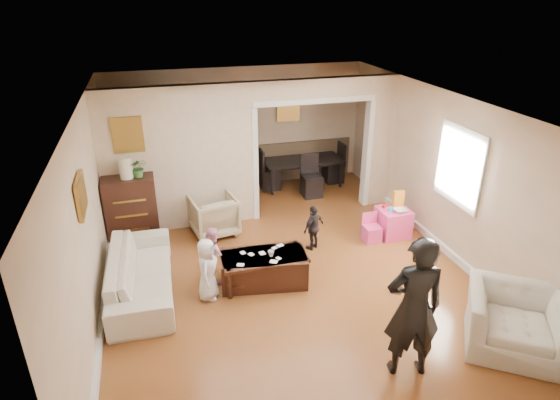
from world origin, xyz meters
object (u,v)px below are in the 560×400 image
object	(u,v)px
child_kneel_b	(214,254)
child_kneel_a	(207,269)
sofa	(141,273)
armchair_back	(214,215)
adult_person	(414,308)
dining_table	(302,172)
armchair_front	(516,322)
play_table	(393,222)
dresser	(132,210)
table_lamp	(126,168)
cyan_cup	(391,209)
coffee_cup	(271,253)
coffee_table	(264,269)
child_toddler	(314,227)

from	to	relation	value
child_kneel_b	child_kneel_a	bearing A→B (deg)	150.92
sofa	armchair_back	world-z (taller)	armchair_back
armchair_back	adult_person	xyz separation A→B (m)	(1.64, -3.94, 0.52)
dining_table	adult_person	world-z (taller)	adult_person
armchair_front	play_table	size ratio (longest dim) A/B	2.17
dresser	table_lamp	size ratio (longest dim) A/B	3.26
dresser	cyan_cup	distance (m)	4.49
armchair_back	coffee_cup	world-z (taller)	armchair_back
dresser	child_kneel_a	bearing A→B (deg)	-63.50
coffee_table	child_toddler	world-z (taller)	child_toddler
dresser	cyan_cup	world-z (taller)	dresser
sofa	armchair_front	bearing A→B (deg)	-117.27
adult_person	child_kneel_b	bearing A→B (deg)	-41.61
coffee_cup	dining_table	distance (m)	3.92
dresser	coffee_cup	xyz separation A→B (m)	(1.97, -1.95, -0.07)
table_lamp	play_table	distance (m)	4.71
armchair_back	coffee_table	world-z (taller)	armchair_back
play_table	child_kneel_b	distance (m)	3.32
table_lamp	play_table	size ratio (longest dim) A/B	0.69
armchair_back	child_kneel_b	world-z (taller)	child_kneel_b
table_lamp	adult_person	xyz separation A→B (m)	(3.03, -4.07, -0.47)
dining_table	child_toddler	size ratio (longest dim) A/B	2.15
armchair_front	dining_table	distance (m)	5.75
armchair_back	coffee_cup	bearing A→B (deg)	98.15
dresser	play_table	world-z (taller)	dresser
armchair_front	adult_person	distance (m)	1.55
child_kneel_b	sofa	bearing A→B (deg)	81.81
sofa	dining_table	xyz separation A→B (m)	(3.52, 3.25, -0.01)
sofa	dresser	size ratio (longest dim) A/B	1.85
sofa	armchair_front	size ratio (longest dim) A/B	1.91
dining_table	child_kneel_a	xyz separation A→B (m)	(-2.60, -3.65, 0.16)
dresser	child_kneel_b	world-z (taller)	dresser
adult_person	child_toddler	size ratio (longest dim) A/B	2.18
armchair_front	dining_table	size ratio (longest dim) A/B	0.65
coffee_table	play_table	world-z (taller)	play_table
coffee_table	cyan_cup	bearing A→B (deg)	17.28
dresser	dining_table	size ratio (longest dim) A/B	0.67
cyan_cup	child_kneel_a	world-z (taller)	child_kneel_a
armchair_back	table_lamp	size ratio (longest dim) A/B	2.19
sofa	cyan_cup	bearing A→B (deg)	-81.24
dining_table	adult_person	bearing A→B (deg)	-95.90
table_lamp	cyan_cup	xyz separation A→B (m)	(4.35, -1.13, -0.81)
dresser	child_kneel_b	distance (m)	1.99
armchair_back	coffee_table	bearing A→B (deg)	95.65
coffee_table	child_kneel_a	size ratio (longest dim) A/B	1.35
play_table	adult_person	world-z (taller)	adult_person
dresser	child_kneel_b	size ratio (longest dim) A/B	1.35
sofa	play_table	world-z (taller)	sofa
armchair_front	armchair_back	bearing A→B (deg)	163.37
table_lamp	dresser	bearing A→B (deg)	0.00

